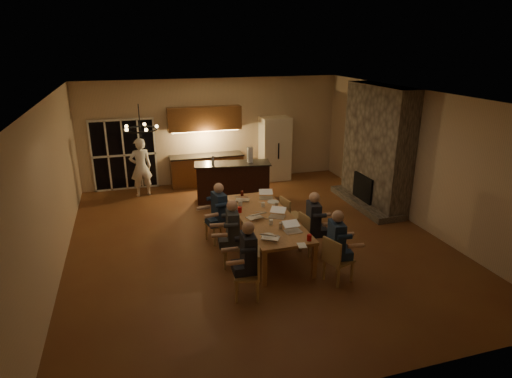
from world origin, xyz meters
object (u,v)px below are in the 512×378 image
object	(u,v)px
chandelier	(140,129)
mug_mid	(263,205)
chair_left_far	(217,223)
chair_left_near	(247,274)
can_cola	(242,193)
laptop_b	(293,226)
chair_left_mid	(234,245)
person_left_mid	(233,233)
chair_right_far	(292,215)
can_silver	(281,226)
refrigerator	(275,149)
laptop_c	(255,213)
person_right_mid	(313,224)
person_left_far	(219,213)
plate_near	(288,224)
mug_back	(240,204)
plate_left	(268,236)
person_left_near	(248,259)
chair_right_mid	(312,233)
chair_right_near	(339,259)
laptop_e	(242,196)
person_right_near	(336,245)
can_right	(276,206)
laptop_a	(271,233)
laptop_f	(266,194)
bar_island	(233,182)
standing_person	(141,167)
bar_blender	(250,155)
mug_front	(271,222)
laptop_d	(277,212)
plate_far	(273,202)
dining_table	(266,232)
redcup_near	(309,238)
redcup_mid	(240,210)
bar_bottle	(213,160)

from	to	relation	value
chandelier	mug_mid	size ratio (longest dim) A/B	6.07
chair_left_far	chair_left_near	bearing A→B (deg)	-17.11
can_cola	laptop_b	bearing A→B (deg)	-79.54
chair_left_mid	person_left_mid	xyz separation A→B (m)	(-0.02, 0.03, 0.24)
chair_right_far	can_silver	xyz separation A→B (m)	(-0.74, -1.23, 0.37)
refrigerator	chair_left_far	distance (m)	4.85
laptop_c	chair_left_far	bearing A→B (deg)	-61.01
chair_right_far	laptop_c	size ratio (longest dim) A/B	2.78
person_right_mid	person_left_far	xyz separation A→B (m)	(-1.72, 1.13, 0.00)
plate_near	mug_back	bearing A→B (deg)	117.47
plate_near	plate_left	xyz separation A→B (m)	(-0.56, -0.42, 0.00)
person_left_near	person_left_mid	bearing A→B (deg)	-176.59
person_left_mid	chair_right_mid	bearing A→B (deg)	98.55
chair_right_near	laptop_e	size ratio (longest dim) A/B	2.78
chair_right_far	person_right_near	bearing A→B (deg)	170.76
chair_right_far	can_right	size ratio (longest dim) A/B	7.42
laptop_a	laptop_f	bearing A→B (deg)	-72.73
chair_right_far	mug_back	size ratio (longest dim) A/B	8.90
bar_island	person_left_far	world-z (taller)	person_left_far
standing_person	bar_blender	bearing A→B (deg)	146.96
person_left_near	laptop_a	xyz separation A→B (m)	(0.58, 0.53, 0.17)
person_left_near	person_right_mid	distance (m)	1.97
chair_left_near	person_left_mid	xyz separation A→B (m)	(0.04, 1.16, 0.24)
laptop_e	person_left_mid	bearing A→B (deg)	90.47
person_right_mid	mug_front	world-z (taller)	person_right_mid
chair_right_far	can_silver	bearing A→B (deg)	139.05
person_left_far	mug_front	xyz separation A→B (m)	(0.84, -1.03, 0.11)
laptop_d	can_right	distance (m)	0.49
laptop_c	laptop_e	size ratio (longest dim) A/B	1.00
mug_front	can_right	xyz separation A→B (m)	(0.39, 0.79, 0.01)
person_right_mid	standing_person	distance (m)	5.74
person_left_far	mug_front	world-z (taller)	person_left_far
laptop_b	mug_front	bearing A→B (deg)	121.67
laptop_b	plate_near	xyz separation A→B (m)	(0.03, 0.37, -0.10)
bar_island	plate_left	size ratio (longest dim) A/B	8.26
person_right_mid	laptop_b	size ratio (longest dim) A/B	4.31
person_left_mid	laptop_e	bearing A→B (deg)	165.32
laptop_e	plate_far	size ratio (longest dim) A/B	1.19
refrigerator	person_left_mid	size ratio (longest dim) A/B	1.45
chair_left_far	chair_right_mid	world-z (taller)	same
chair_right_mid	laptop_a	size ratio (longest dim) A/B	2.78
plate_near	plate_left	distance (m)	0.70
dining_table	redcup_near	xyz separation A→B (m)	(0.40, -1.34, 0.44)
redcup_mid	can_cola	bearing A→B (deg)	72.18
bar_island	laptop_c	bearing A→B (deg)	-86.19
person_left_near	redcup_near	size ratio (longest dim) A/B	11.50
chair_right_mid	laptop_e	world-z (taller)	laptop_e
person_left_mid	plate_far	distance (m)	1.76
can_silver	bar_bottle	xyz separation A→B (m)	(-0.58, 3.77, 0.39)
redcup_near	plate_near	world-z (taller)	redcup_near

